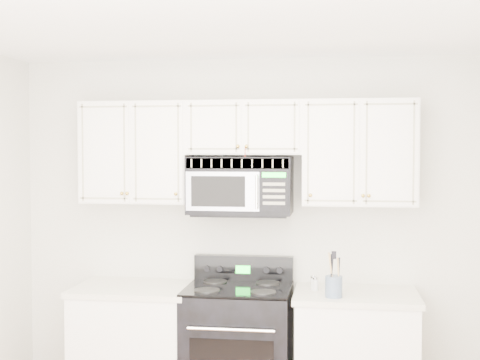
# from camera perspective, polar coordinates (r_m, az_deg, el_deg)

# --- Properties ---
(room) EXTENTS (3.51, 3.51, 2.61)m
(room) POSITION_cam_1_polar(r_m,az_deg,el_deg) (3.37, -3.21, -7.93)
(room) COLOR brown
(room) RESTS_ON ground
(base_cabinet_left) EXTENTS (0.86, 0.65, 0.92)m
(base_cabinet_left) POSITION_cam_1_polar(r_m,az_deg,el_deg) (5.13, -8.93, -14.31)
(base_cabinet_left) COLOR white
(base_cabinet_left) RESTS_ON ground
(range) EXTENTS (0.75, 0.68, 1.12)m
(range) POSITION_cam_1_polar(r_m,az_deg,el_deg) (4.95, -0.13, -14.22)
(range) COLOR black
(range) RESTS_ON ground
(upper_cabinets) EXTENTS (2.44, 0.37, 0.75)m
(upper_cabinets) POSITION_cam_1_polar(r_m,az_deg,el_deg) (4.88, 0.48, 2.81)
(upper_cabinets) COLOR white
(upper_cabinets) RESTS_ON ground
(microwave) EXTENTS (0.75, 0.42, 0.41)m
(microwave) POSITION_cam_1_polar(r_m,az_deg,el_deg) (4.86, 0.04, -0.45)
(microwave) COLOR black
(microwave) RESTS_ON ground
(utensil_crock) EXTENTS (0.12, 0.12, 0.31)m
(utensil_crock) POSITION_cam_1_polar(r_m,az_deg,el_deg) (4.60, 8.00, -8.90)
(utensil_crock) COLOR slate
(utensil_crock) RESTS_ON base_cabinet_right
(shaker_salt) EXTENTS (0.04, 0.04, 0.10)m
(shaker_salt) POSITION_cam_1_polar(r_m,az_deg,el_deg) (4.80, 6.47, -8.79)
(shaker_salt) COLOR silver
(shaker_salt) RESTS_ON base_cabinet_right
(shaker_pepper) EXTENTS (0.04, 0.04, 0.10)m
(shaker_pepper) POSITION_cam_1_polar(r_m,az_deg,el_deg) (4.82, 6.31, -8.71)
(shaker_pepper) COLOR silver
(shaker_pepper) RESTS_ON base_cabinet_right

